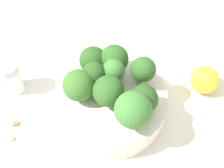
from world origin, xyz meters
The scene contains 16 objects.
ground_plane centered at (0.00, 0.00, 0.00)m, with size 3.00×3.00×0.00m, color silver.
bowl centered at (0.00, 0.00, 0.02)m, with size 0.17×0.17×0.04m, color silver.
broccoli_floret_0 centered at (-0.01, -0.01, 0.07)m, with size 0.04×0.04×0.05m.
broccoli_floret_1 centered at (0.00, -0.05, 0.08)m, with size 0.05×0.05×0.06m.
broccoli_floret_2 centered at (0.05, 0.00, 0.07)m, with size 0.04×0.04×0.05m.
broccoli_floret_3 centered at (0.01, 0.02, 0.07)m, with size 0.03×0.03×0.05m.
broccoli_floret_4 centered at (-0.04, 0.02, 0.07)m, with size 0.05×0.05×0.05m.
broccoli_floret_5 centered at (0.03, -0.04, 0.07)m, with size 0.04×0.04×0.05m.
broccoli_floret_6 centered at (-0.01, 0.03, 0.07)m, with size 0.03×0.03×0.05m.
broccoli_floret_7 centered at (0.00, 0.06, 0.07)m, with size 0.04×0.04×0.05m.
broccoli_floret_8 centered at (0.03, 0.04, 0.07)m, with size 0.04×0.04×0.05m.
pepper_shaker centered at (-0.12, 0.12, 0.03)m, with size 0.03×0.03×0.06m.
lemon_wedge centered at (0.15, -0.04, 0.02)m, with size 0.05×0.05×0.05m, color yellow.
almond_crumb_1 centered at (-0.04, 0.09, 0.00)m, with size 0.01×0.01×0.01m, color #AD7F4C.
almond_crumb_2 centered at (-0.15, 0.03, 0.00)m, with size 0.01×0.00×0.01m, color tan.
almond_crumb_3 centered at (-0.14, 0.05, 0.00)m, with size 0.01×0.01×0.01m, color olive.
Camera 1 is at (-0.13, -0.22, 0.42)m, focal length 50.00 mm.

